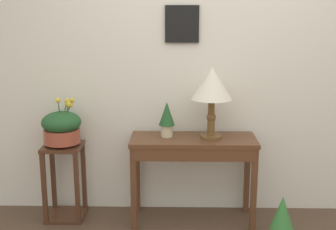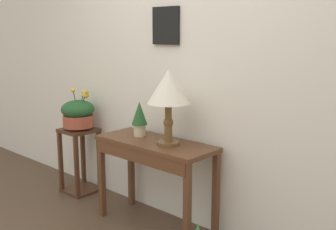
{
  "view_description": "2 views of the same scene",
  "coord_description": "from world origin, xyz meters",
  "px_view_note": "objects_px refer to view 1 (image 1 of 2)",
  "views": [
    {
      "loc": [
        -0.25,
        -2.17,
        1.71
      ],
      "look_at": [
        -0.32,
        1.24,
        0.91
      ],
      "focal_mm": 46.97,
      "sensor_mm": 36.0,
      "label": 1
    },
    {
      "loc": [
        2.08,
        -1.01,
        1.57
      ],
      "look_at": [
        -0.08,
        1.35,
        0.92
      ],
      "focal_mm": 43.93,
      "sensor_mm": 36.0,
      "label": 2
    }
  ],
  "objects_px": {
    "planter_bowl_wide": "(62,127)",
    "potted_plant_on_console": "(167,118)",
    "console_table": "(193,152)",
    "table_lamp": "(212,86)",
    "potted_plant_floor": "(282,216)",
    "pedestal_stand_left": "(65,182)"
  },
  "relations": [
    {
      "from": "pedestal_stand_left",
      "to": "potted_plant_floor",
      "type": "xyz_separation_m",
      "value": [
        1.75,
        -0.34,
        -0.13
      ]
    },
    {
      "from": "console_table",
      "to": "table_lamp",
      "type": "distance_m",
      "value": 0.55
    },
    {
      "from": "console_table",
      "to": "planter_bowl_wide",
      "type": "height_order",
      "value": "planter_bowl_wide"
    },
    {
      "from": "planter_bowl_wide",
      "to": "potted_plant_floor",
      "type": "height_order",
      "value": "planter_bowl_wide"
    },
    {
      "from": "console_table",
      "to": "potted_plant_floor",
      "type": "bearing_deg",
      "value": -22.53
    },
    {
      "from": "table_lamp",
      "to": "planter_bowl_wide",
      "type": "xyz_separation_m",
      "value": [
        -1.22,
        0.04,
        -0.35
      ]
    },
    {
      "from": "console_table",
      "to": "table_lamp",
      "type": "bearing_deg",
      "value": 9.21
    },
    {
      "from": "potted_plant_on_console",
      "to": "potted_plant_floor",
      "type": "xyz_separation_m",
      "value": [
        0.89,
        -0.34,
        -0.69
      ]
    },
    {
      "from": "console_table",
      "to": "table_lamp",
      "type": "relative_size",
      "value": 1.77
    },
    {
      "from": "pedestal_stand_left",
      "to": "potted_plant_floor",
      "type": "height_order",
      "value": "pedestal_stand_left"
    },
    {
      "from": "table_lamp",
      "to": "planter_bowl_wide",
      "type": "bearing_deg",
      "value": 178.23
    },
    {
      "from": "potted_plant_on_console",
      "to": "potted_plant_floor",
      "type": "height_order",
      "value": "potted_plant_on_console"
    },
    {
      "from": "console_table",
      "to": "planter_bowl_wide",
      "type": "bearing_deg",
      "value": 176.79
    },
    {
      "from": "planter_bowl_wide",
      "to": "potted_plant_on_console",
      "type": "bearing_deg",
      "value": -0.07
    },
    {
      "from": "potted_plant_on_console",
      "to": "pedestal_stand_left",
      "type": "height_order",
      "value": "potted_plant_on_console"
    },
    {
      "from": "console_table",
      "to": "potted_plant_on_console",
      "type": "relative_size",
      "value": 3.53
    },
    {
      "from": "table_lamp",
      "to": "planter_bowl_wide",
      "type": "height_order",
      "value": "table_lamp"
    },
    {
      "from": "potted_plant_floor",
      "to": "planter_bowl_wide",
      "type": "bearing_deg",
      "value": 168.99
    },
    {
      "from": "pedestal_stand_left",
      "to": "planter_bowl_wide",
      "type": "bearing_deg",
      "value": 40.95
    },
    {
      "from": "planter_bowl_wide",
      "to": "potted_plant_floor",
      "type": "relative_size",
      "value": 1.14
    },
    {
      "from": "table_lamp",
      "to": "potted_plant_on_console",
      "type": "xyz_separation_m",
      "value": [
        -0.36,
        0.04,
        -0.26
      ]
    },
    {
      "from": "console_table",
      "to": "table_lamp",
      "type": "height_order",
      "value": "table_lamp"
    }
  ]
}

